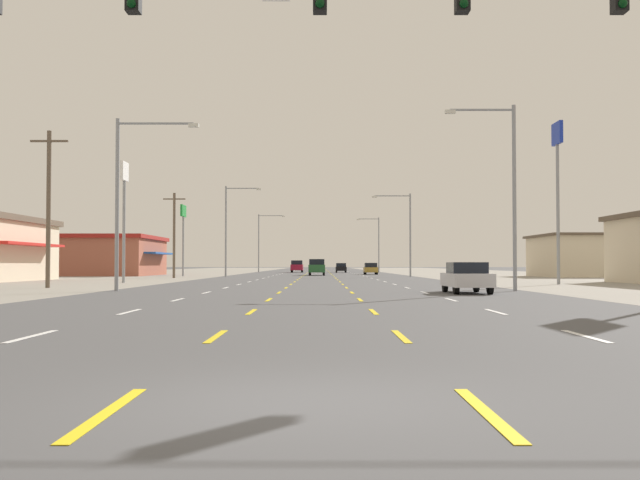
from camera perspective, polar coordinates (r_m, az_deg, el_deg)
The scene contains 23 objects.
ground_plane at distance 73.69m, azimuth -0.11°, elevation -2.86°, with size 572.00×572.00×0.00m, color #4C4C4F.
lot_apron_left at distance 77.80m, azimuth -18.69°, elevation -2.70°, with size 28.00×440.00×0.01m, color gray.
lot_apron_right at distance 77.66m, azimuth 18.49°, elevation -2.71°, with size 28.00×440.00×0.01m, color gray.
lane_markings at distance 112.18m, azimuth -0.06°, elevation -2.49°, with size 10.64×227.60×0.01m.
signal_span_wire at distance 17.07m, azimuth -2.16°, elevation 12.37°, with size 27.47×0.53×9.25m.
sedan_far_right_nearest at distance 37.20m, azimuth 10.81°, elevation -2.71°, with size 1.80×4.50×1.46m.
suv_center_turn_near at distance 94.10m, azimuth -0.18°, elevation -2.00°, with size 1.98×4.90×1.98m.
hatchback_far_right_mid at distance 102.04m, azimuth 3.81°, elevation -2.12°, with size 1.72×3.90×1.54m.
hatchback_inner_right_midfar at distance 124.78m, azimuth 1.61°, elevation -2.06°, with size 1.72×3.90×1.54m.
suv_inner_left_far at distance 127.09m, azimuth -1.66°, elevation -1.95°, with size 1.98×4.90×1.98m.
storefront_left_row_2 at distance 98.11m, azimuth -15.61°, elevation -1.11°, with size 14.04×16.38×4.81m.
storefront_right_row_2 at distance 89.27m, azimuth 19.07°, elevation -1.09°, with size 10.63×12.25×4.60m.
pole_sign_left_row_1 at distance 58.85m, azimuth -14.19°, elevation 3.23°, with size 0.24×1.68×8.92m.
pole_sign_left_row_2 at distance 90.20m, azimuth -10.00°, elevation 1.40°, with size 0.24×2.63×8.17m.
pole_sign_right_row_1 at distance 55.00m, azimuth 17.16°, elevation 5.22°, with size 0.24×1.85×11.00m.
streetlight_left_row_0 at distance 40.75m, azimuth -14.03°, elevation 3.63°, with size 4.25×0.26×8.83m.
streetlight_right_row_0 at distance 40.70m, azimuth 13.72°, elevation 4.04°, with size 3.62×0.26×9.53m.
streetlight_left_row_1 at distance 85.53m, azimuth -6.65°, elevation 1.15°, with size 3.98×0.26×9.97m.
streetlight_right_row_1 at distance 85.45m, azimuth 6.42°, elevation 0.89°, with size 4.29×0.26×9.14m.
streetlight_left_row_2 at distance 130.76m, azimuth -4.28°, elevation 0.12°, with size 4.54×0.26×9.82m.
streetlight_right_row_2 at distance 130.73m, azimuth 4.24°, elevation -0.04°, with size 3.83×0.26×9.27m.
utility_pole_left_row_0 at distance 47.38m, azimuth -19.33°, elevation 2.39°, with size 2.20×0.26×9.11m.
utility_pole_left_row_1 at distance 77.70m, azimuth -10.65°, elevation 0.47°, with size 2.20×0.26×8.42m.
Camera 1 is at (0.22, -7.67, 1.37)m, focal length 43.40 mm.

